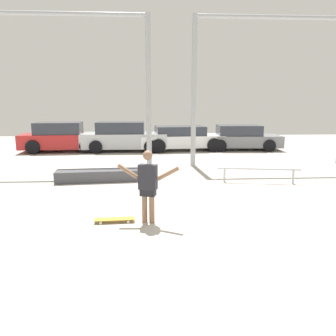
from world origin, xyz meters
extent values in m
plane|color=#B2ADA3|center=(0.00, 0.00, 0.00)|extent=(36.00, 36.00, 0.00)
cylinder|color=#8C664C|center=(-0.99, -0.96, 0.35)|extent=(0.11, 0.11, 0.70)
cylinder|color=#8C664C|center=(-0.84, -1.01, 0.35)|extent=(0.11, 0.11, 0.70)
cube|color=black|center=(-0.92, -0.98, 0.64)|extent=(0.35, 0.26, 0.15)
cube|color=#26262D|center=(-0.92, -0.98, 0.96)|extent=(0.40, 0.28, 0.51)
sphere|color=#8C664C|center=(-0.92, -0.98, 1.40)|extent=(0.19, 0.19, 0.19)
cylinder|color=#8C664C|center=(-1.32, -0.85, 1.05)|extent=(0.45, 0.22, 0.31)
cylinder|color=#8C664C|center=(-0.51, -1.11, 1.05)|extent=(0.45, 0.22, 0.31)
cube|color=gold|center=(-1.61, -0.94, 0.07)|extent=(0.83, 0.26, 0.01)
cylinder|color=silver|center=(-1.34, -0.81, 0.03)|extent=(0.06, 0.04, 0.05)
cylinder|color=silver|center=(-1.33, -1.03, 0.03)|extent=(0.06, 0.04, 0.05)
cylinder|color=silver|center=(-1.90, -0.85, 0.03)|extent=(0.06, 0.04, 0.05)
cylinder|color=silver|center=(-1.88, -1.06, 0.03)|extent=(0.06, 0.04, 0.05)
cube|color=#47474C|center=(-2.35, 2.82, 0.18)|extent=(2.92, 0.88, 0.36)
cylinder|color=#B7BABF|center=(2.49, 2.28, 0.43)|extent=(2.50, 0.50, 0.06)
cylinder|color=#B7BABF|center=(1.47, 2.46, 0.22)|extent=(0.07, 0.07, 0.43)
cylinder|color=#B7BABF|center=(3.51, 2.10, 0.22)|extent=(0.07, 0.07, 0.43)
cylinder|color=#A5A8AD|center=(-0.86, 5.31, 2.83)|extent=(0.20, 0.20, 5.65)
cylinder|color=#A5A8AD|center=(-3.85, 5.31, 5.57)|extent=(5.98, 0.16, 0.16)
cylinder|color=#A5A8AD|center=(0.86, 5.31, 2.83)|extent=(0.20, 0.20, 5.65)
cylinder|color=#A5A8AD|center=(3.85, 5.31, 5.57)|extent=(5.98, 0.16, 0.16)
cube|color=red|center=(-5.28, 9.67, 0.55)|extent=(4.20, 2.03, 0.71)
cube|color=#2D333D|center=(-5.45, 9.66, 1.20)|extent=(2.35, 1.77, 0.59)
cylinder|color=black|center=(-4.07, 10.62, 0.34)|extent=(0.70, 0.26, 0.69)
cylinder|color=black|center=(-3.96, 8.90, 0.34)|extent=(0.70, 0.26, 0.69)
cylinder|color=black|center=(-6.60, 10.45, 0.34)|extent=(0.70, 0.26, 0.69)
cylinder|color=black|center=(-6.49, 8.73, 0.34)|extent=(0.70, 0.26, 0.69)
cube|color=#B7BABF|center=(-2.13, 9.66, 0.55)|extent=(4.35, 1.86, 0.75)
cube|color=#2D333D|center=(-2.30, 9.67, 1.21)|extent=(2.40, 1.70, 0.58)
cylinder|color=black|center=(-0.77, 10.55, 0.32)|extent=(0.65, 0.23, 0.65)
cylinder|color=black|center=(-0.79, 8.76, 0.32)|extent=(0.65, 0.23, 0.65)
cylinder|color=black|center=(-3.46, 10.57, 0.32)|extent=(0.65, 0.23, 0.65)
cylinder|color=black|center=(-3.48, 8.78, 0.32)|extent=(0.65, 0.23, 0.65)
cube|color=white|center=(0.95, 9.77, 0.50)|extent=(4.71, 2.19, 0.61)
cube|color=#2D333D|center=(0.77, 9.75, 1.03)|extent=(2.65, 1.88, 0.47)
cylinder|color=black|center=(2.29, 10.77, 0.35)|extent=(0.72, 0.28, 0.70)
cylinder|color=black|center=(2.44, 9.00, 0.35)|extent=(0.72, 0.28, 0.70)
cylinder|color=black|center=(-0.54, 10.54, 0.35)|extent=(0.72, 0.28, 0.70)
cylinder|color=black|center=(-0.39, 8.76, 0.35)|extent=(0.72, 0.28, 0.70)
cube|color=slate|center=(4.08, 9.78, 0.47)|extent=(4.14, 2.03, 0.60)
cube|color=#2D333D|center=(3.91, 9.79, 1.04)|extent=(2.32, 1.77, 0.53)
cylinder|color=black|center=(5.38, 10.57, 0.31)|extent=(0.64, 0.26, 0.63)
cylinder|color=black|center=(5.27, 8.84, 0.31)|extent=(0.64, 0.26, 0.63)
cylinder|color=black|center=(2.88, 10.73, 0.31)|extent=(0.64, 0.26, 0.63)
cylinder|color=black|center=(2.77, 9.00, 0.31)|extent=(0.64, 0.26, 0.63)
camera|label=1|loc=(-0.90, -7.40, 2.39)|focal=35.00mm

